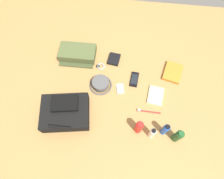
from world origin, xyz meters
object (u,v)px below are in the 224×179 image
(backpack, at_px, (65,112))
(toothpaste_tube, at_px, (152,133))
(media_player, at_px, (120,89))
(notepad, at_px, (156,96))
(wristwatch, at_px, (101,66))
(sunscreen_spray, at_px, (139,127))
(cell_phone, at_px, (134,79))
(wallet, at_px, (114,59))
(deodorant_spray, at_px, (165,130))
(shampoo_bottle, at_px, (178,136))
(paperback_novel, at_px, (173,72))
(toiletry_pouch, at_px, (78,53))
(toothbrush, at_px, (147,111))
(bucket_hat, at_px, (101,84))

(backpack, xyz_separation_m, toothpaste_tube, (-0.61, 0.08, 0.01))
(media_player, distance_m, notepad, 0.27)
(wristwatch, bearing_deg, sunscreen_spray, 124.38)
(cell_phone, distance_m, wallet, 0.25)
(deodorant_spray, relative_size, cell_phone, 1.11)
(deodorant_spray, bearing_deg, notepad, -78.09)
(wristwatch, bearing_deg, shampoo_bottle, 138.83)
(shampoo_bottle, bearing_deg, deodorant_spray, -23.16)
(shampoo_bottle, distance_m, notepad, 0.34)
(shampoo_bottle, bearing_deg, wristwatch, -41.17)
(cell_phone, relative_size, wallet, 1.22)
(paperback_novel, relative_size, wristwatch, 2.86)
(toiletry_pouch, xyz_separation_m, toothpaste_tube, (-0.63, 0.60, 0.03))
(cell_phone, xyz_separation_m, toothbrush, (-0.11, 0.26, 0.00))
(bucket_hat, bearing_deg, cell_phone, -162.99)
(deodorant_spray, xyz_separation_m, sunscreen_spray, (0.18, 0.00, 0.00))
(bucket_hat, relative_size, media_player, 1.86)
(cell_phone, xyz_separation_m, wallet, (0.18, -0.17, 0.01))
(cell_phone, bearing_deg, bucket_hat, 17.01)
(wallet, bearing_deg, toothpaste_tube, 126.06)
(bucket_hat, xyz_separation_m, wallet, (-0.08, -0.25, -0.01))
(backpack, height_order, shampoo_bottle, shampoo_bottle)
(toiletry_pouch, bearing_deg, shampoo_bottle, 142.81)
(toothbrush, bearing_deg, sunscreen_spray, 66.39)
(sunscreen_spray, bearing_deg, paperback_novel, -117.10)
(shampoo_bottle, bearing_deg, toothbrush, -41.35)
(backpack, bearing_deg, paperback_novel, -150.44)
(notepad, bearing_deg, backpack, 26.37)
(cell_phone, distance_m, wristwatch, 0.30)
(sunscreen_spray, height_order, paperback_novel, sunscreen_spray)
(sunscreen_spray, distance_m, notepad, 0.30)
(bucket_hat, xyz_separation_m, deodorant_spray, (-0.48, 0.31, 0.05))
(shampoo_bottle, distance_m, toothbrush, 0.27)
(shampoo_bottle, relative_size, notepad, 1.04)
(backpack, distance_m, media_player, 0.45)
(toothbrush, bearing_deg, wallet, -55.34)
(shampoo_bottle, xyz_separation_m, wallet, (0.49, -0.60, -0.06))
(cell_phone, distance_m, notepad, 0.21)
(bucket_hat, distance_m, wallet, 0.26)
(bucket_hat, distance_m, media_player, 0.16)
(shampoo_bottle, relative_size, wallet, 1.41)
(wallet, bearing_deg, notepad, 147.72)
(backpack, xyz_separation_m, cell_phone, (-0.47, -0.34, -0.05))
(shampoo_bottle, relative_size, media_player, 1.66)
(shampoo_bottle, distance_m, media_player, 0.54)
(media_player, bearing_deg, toothpaste_tube, 126.40)
(toothbrush, height_order, notepad, toothbrush)
(toothpaste_tube, relative_size, wristwatch, 1.93)
(backpack, bearing_deg, wristwatch, -113.65)
(toothbrush, bearing_deg, toothpaste_tube, 99.68)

